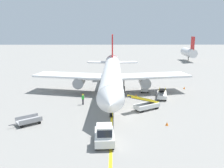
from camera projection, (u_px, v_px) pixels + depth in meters
The scene contains 15 objects.
ground_plane at pixel (121, 113), 33.04m from camera, with size 300.00×300.00×0.00m, color gray.
taxi_line_yellow at pixel (112, 103), 37.90m from camera, with size 0.30×80.00×0.01m, color yellow.
airliner at pixel (112, 75), 42.72m from camera, with size 28.61×35.25×10.10m.
pushback_tug at pixel (104, 135), 23.97m from camera, with size 2.06×3.68×2.20m.
baggage_tug_near_wing at pixel (145, 87), 44.12m from camera, with size 1.64×2.56×2.10m.
belt_loader_forward_hold at pixel (146, 105), 34.36m from camera, with size 4.91×3.69×2.59m.
belt_loader_aft_hold at pixel (162, 94), 39.96m from camera, with size 2.25×5.16×2.59m.
baggage_cart_loaded at pixel (29, 121), 29.15m from camera, with size 3.50×2.92×0.94m.
ground_crew_marshaller at pixel (83, 99), 36.68m from camera, with size 0.36×0.24×1.70m.
ground_crew_wing_walker at pixel (118, 101), 35.73m from camera, with size 0.36×0.24×1.70m.
safety_cone_nose_left at pixel (184, 88), 46.54m from camera, with size 0.36×0.36×0.44m, color orange.
safety_cone_nose_right at pixel (167, 124), 28.84m from camera, with size 0.36×0.36×0.44m, color orange.
safety_cone_wingtip_left at pixel (136, 96), 41.09m from camera, with size 0.36×0.36×0.44m, color orange.
safety_cone_wingtip_right at pixel (111, 110), 33.84m from camera, with size 0.36×0.36×0.44m, color orange.
distant_aircraft_far_left at pixel (189, 52), 86.53m from camera, with size 3.00×10.10×8.80m.
Camera 1 is at (-1.48, -31.31, 11.25)m, focal length 38.75 mm.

